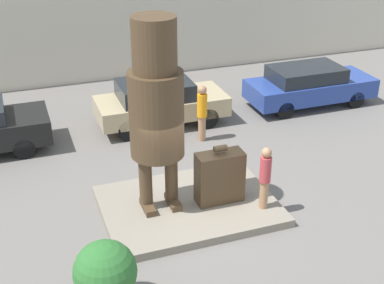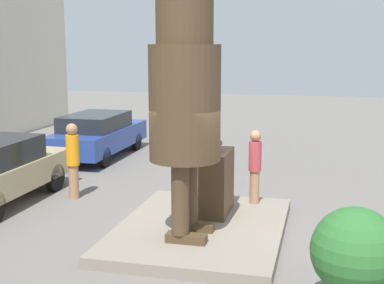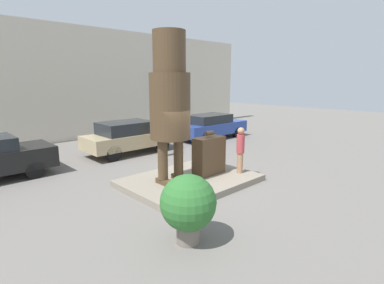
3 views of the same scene
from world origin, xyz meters
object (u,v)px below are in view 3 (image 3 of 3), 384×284
object	(u,v)px
giant_suitcase	(209,156)
planter_pot	(188,204)
parked_car_tan	(129,136)
statue_figure	(170,97)
tourist	(240,148)
parked_car_blue	(211,126)
worker_hivis	(164,135)

from	to	relation	value
giant_suitcase	planter_pot	distance (m)	4.17
giant_suitcase	parked_car_tan	world-z (taller)	giant_suitcase
statue_figure	parked_car_tan	world-z (taller)	statue_figure
statue_figure	tourist	distance (m)	3.10
giant_suitcase	parked_car_tan	bearing A→B (deg)	89.59
tourist	planter_pot	bearing A→B (deg)	-155.86
statue_figure	planter_pot	size ratio (longest dim) A/B	3.08
statue_figure	parked_car_blue	world-z (taller)	statue_figure
planter_pot	worker_hivis	world-z (taller)	worker_hivis
statue_figure	parked_car_blue	bearing A→B (deg)	34.37
statue_figure	giant_suitcase	world-z (taller)	statue_figure
parked_car_blue	worker_hivis	xyz separation A→B (m)	(-4.58, -1.40, 0.22)
parked_car_tan	planter_pot	bearing A→B (deg)	-113.37
statue_figure	parked_car_blue	distance (m)	8.69
parked_car_blue	giant_suitcase	bearing A→B (deg)	-137.47
parked_car_tan	planter_pot	world-z (taller)	parked_car_tan
planter_pot	parked_car_blue	bearing A→B (deg)	40.71
giant_suitcase	tourist	bearing A→B (deg)	-36.77
parked_car_blue	statue_figure	bearing A→B (deg)	-145.63
parked_car_blue	planter_pot	size ratio (longest dim) A/B	3.02
statue_figure	worker_hivis	size ratio (longest dim) A/B	2.56
giant_suitcase	parked_car_tan	distance (m)	5.21
giant_suitcase	tourist	world-z (taller)	tourist
statue_figure	tourist	xyz separation A→B (m)	(2.33, -0.95, -1.82)
tourist	planter_pot	world-z (taller)	tourist
tourist	worker_hivis	size ratio (longest dim) A/B	0.89
tourist	parked_car_blue	bearing A→B (deg)	50.98
planter_pot	giant_suitcase	bearing A→B (deg)	37.45
parked_car_tan	planter_pot	size ratio (longest dim) A/B	2.81
statue_figure	planter_pot	world-z (taller)	statue_figure
giant_suitcase	parked_car_blue	bearing A→B (deg)	42.53
parked_car_blue	worker_hivis	world-z (taller)	worker_hivis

